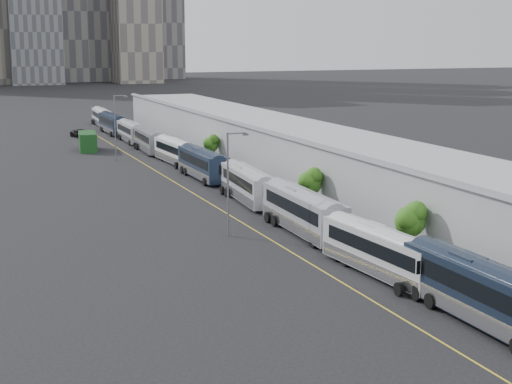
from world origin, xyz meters
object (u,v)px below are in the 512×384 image
bus_1 (482,297)px  suv (81,133)px  bus_10 (102,118)px  street_lamp_far (116,124)px  bus_9 (113,125)px  bus_4 (248,188)px  bus_8 (131,133)px  bus_2 (381,256)px  bus_3 (304,215)px  bus_6 (176,153)px  bus_5 (203,166)px  bus_7 (149,142)px  street_lamp_near (230,177)px  shipping_container (88,142)px

bus_1 → suv: size_ratio=2.67×
bus_10 → street_lamp_far: size_ratio=1.27×
bus_9 → street_lamp_far: street_lamp_far is taller
bus_4 → bus_8: (-0.35, 55.21, -0.10)m
bus_2 → street_lamp_far: bearing=91.8°
bus_1 → bus_3: bearing=90.8°
bus_3 → suv: bearing=96.7°
bus_3 → bus_6: bearing=91.0°
suv → bus_10: bearing=55.0°
bus_5 → suv: (-7.19, 49.73, -0.90)m
bus_6 → bus_9: bus_9 is taller
bus_9 → bus_10: (0.81, 14.90, -0.11)m
bus_5 → bus_3: bearing=-90.8°
bus_7 → street_lamp_far: (-6.79, -7.82, 3.95)m
street_lamp_far → bus_5: bearing=-69.2°
bus_2 → street_lamp_near: size_ratio=1.37×
bus_10 → street_lamp_far: street_lamp_far is taller
bus_7 → bus_1: bearing=-87.5°
bus_10 → shipping_container: 37.63m
bus_10 → street_lamp_near: size_ratio=1.30×
bus_4 → bus_6: bearing=94.2°
bus_2 → bus_4: bus_4 is taller
bus_4 → bus_5: 15.52m
bus_7 → suv: bus_7 is taller
street_lamp_far → suv: size_ratio=1.86×
bus_2 → suv: 94.73m
bus_5 → street_lamp_near: (-6.85, -29.06, 3.77)m
bus_1 → bus_9: 109.05m
bus_2 → bus_4: 29.25m
street_lamp_near → bus_10: bearing=85.9°
bus_4 → bus_7: (-0.41, 41.95, -0.04)m
shipping_container → bus_8: bearing=49.7°
bus_10 → suv: (-7.37, -18.37, -0.78)m
bus_5 → bus_7: bearing=90.4°
bus_6 → bus_9: bearing=88.4°
street_lamp_far → shipping_container: (-1.98, 13.01, -4.04)m
bus_1 → street_lamp_far: bearing=95.3°
bus_10 → street_lamp_near: 97.50m
street_lamp_far → suv: (-0.12, 31.12, -4.79)m
bus_5 → suv: bus_5 is taller
bus_3 → street_lamp_near: 7.68m
bus_6 → bus_7: (-0.54, 13.06, 0.06)m
bus_5 → street_lamp_far: street_lamp_far is taller
street_lamp_near → bus_8: bearing=84.5°
bus_4 → bus_5: bus_5 is taller
bus_9 → bus_2: bearing=-90.8°
bus_4 → suv: 65.67m
street_lamp_far → bus_1: bearing=-84.5°
bus_1 → bus_3: (-0.42, 25.15, -0.00)m
bus_4 → bus_10: bearing=94.4°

